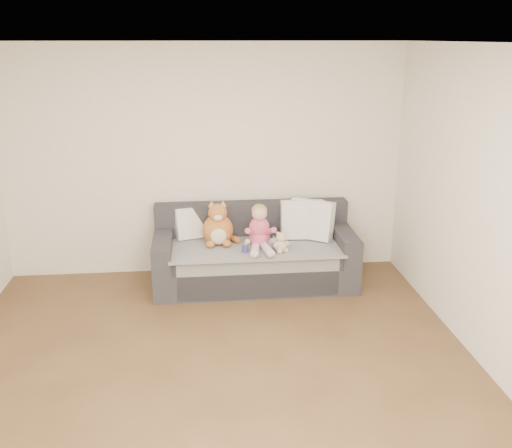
{
  "coord_description": "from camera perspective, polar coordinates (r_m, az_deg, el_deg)",
  "views": [
    {
      "loc": [
        -0.07,
        -3.84,
        2.64
      ],
      "look_at": [
        0.52,
        1.87,
        0.75
      ],
      "focal_mm": 40.0,
      "sensor_mm": 36.0,
      "label": 1
    }
  ],
  "objects": [
    {
      "name": "room_shell",
      "position": [
        4.47,
        -4.68,
        0.72
      ],
      "size": [
        5.0,
        5.0,
        5.0
      ],
      "color": "brown",
      "rests_on": "ground"
    },
    {
      "name": "cushion_left",
      "position": [
        6.46,
        -6.35,
        0.14
      ],
      "size": [
        0.42,
        0.28,
        0.37
      ],
      "rotation": [
        0.0,
        0.0,
        0.3
      ],
      "color": "silver",
      "rests_on": "sofa"
    },
    {
      "name": "plush_cow",
      "position": [
        6.1,
        1.83,
        -1.88
      ],
      "size": [
        0.14,
        0.22,
        0.18
      ],
      "rotation": [
        0.0,
        0.0,
        -0.16
      ],
      "color": "white",
      "rests_on": "sofa"
    },
    {
      "name": "sofa",
      "position": [
        6.37,
        -0.17,
        -3.23
      ],
      "size": [
        2.2,
        0.94,
        0.85
      ],
      "color": "#26252A",
      "rests_on": "ground"
    },
    {
      "name": "sippy_cup",
      "position": [
        6.01,
        -1.07,
        -2.31
      ],
      "size": [
        0.11,
        0.08,
        0.12
      ],
      "rotation": [
        0.0,
        0.0,
        0.19
      ],
      "color": "#423187",
      "rests_on": "sofa"
    },
    {
      "name": "cushion_right_front",
      "position": [
        6.42,
        5.62,
        0.46
      ],
      "size": [
        0.52,
        0.45,
        0.46
      ],
      "rotation": [
        0.0,
        0.0,
        -0.59
      ],
      "color": "silver",
      "rests_on": "sofa"
    },
    {
      "name": "plush_cat",
      "position": [
        6.23,
        -3.81,
        -0.34
      ],
      "size": [
        0.41,
        0.35,
        0.52
      ],
      "rotation": [
        0.0,
        0.0,
        0.01
      ],
      "color": "#A75325",
      "rests_on": "sofa"
    },
    {
      "name": "toddler",
      "position": [
        6.09,
        0.37,
        -0.61
      ],
      "size": [
        0.34,
        0.49,
        0.49
      ],
      "rotation": [
        0.0,
        0.0,
        -0.01
      ],
      "color": "#D34A68",
      "rests_on": "sofa"
    },
    {
      "name": "teddy_bear",
      "position": [
        6.01,
        2.52,
        -1.97
      ],
      "size": [
        0.18,
        0.15,
        0.23
      ],
      "rotation": [
        0.0,
        0.0,
        0.42
      ],
      "color": "#D2B091",
      "rests_on": "sofa"
    },
    {
      "name": "cushion_right_back",
      "position": [
        6.42,
        4.64,
        0.47
      ],
      "size": [
        0.49,
        0.23,
        0.45
      ],
      "rotation": [
        0.0,
        0.0,
        -0.04
      ],
      "color": "silver",
      "rests_on": "sofa"
    }
  ]
}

